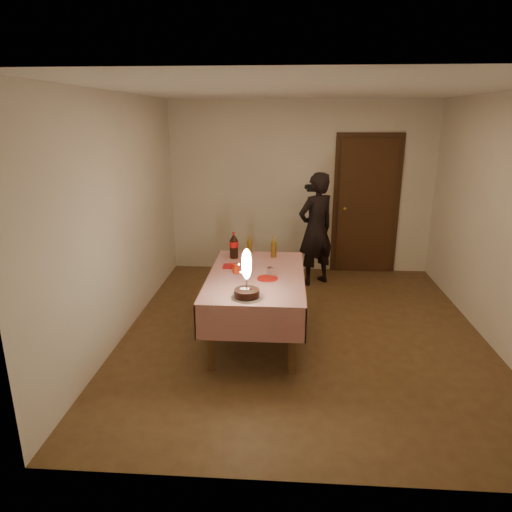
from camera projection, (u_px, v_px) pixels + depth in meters
name	position (u px, v px, depth m)	size (l,w,h in m)	color
ground	(303.00, 331.00, 5.20)	(4.00, 4.50, 0.01)	brown
room_shell	(310.00, 186.00, 4.78)	(4.04, 4.54, 2.62)	silver
dining_table	(256.00, 283.00, 4.92)	(1.02, 1.72, 0.73)	brown
birthday_cake	(247.00, 283.00, 4.23)	(0.30, 0.30, 0.47)	white
red_plate	(268.00, 278.00, 4.76)	(0.22, 0.22, 0.01)	#BA120C
red_cup	(236.00, 268.00, 4.92)	(0.08, 0.08, 0.10)	red
clear_cup	(270.00, 272.00, 4.84)	(0.07, 0.07, 0.09)	silver
napkin_stack	(230.00, 266.00, 5.12)	(0.15, 0.15, 0.02)	#AC1318
cola_bottle	(234.00, 246.00, 5.41)	(0.10, 0.10, 0.32)	black
amber_bottle_left	(249.00, 246.00, 5.52)	(0.06, 0.06, 0.25)	brown
amber_bottle_right	(274.00, 248.00, 5.45)	(0.06, 0.06, 0.25)	brown
photographer	(316.00, 229.00, 6.49)	(0.71, 0.66, 1.62)	black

